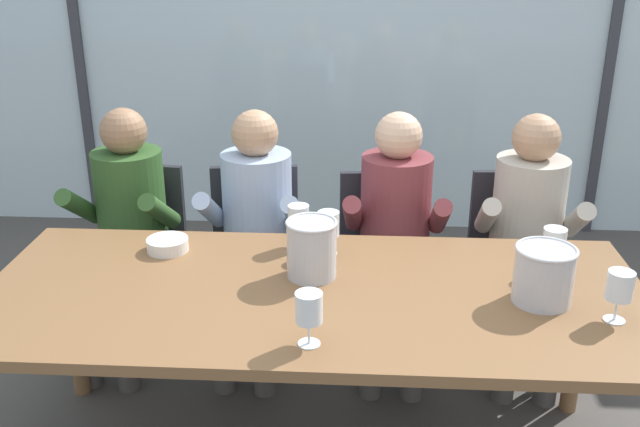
{
  "coord_description": "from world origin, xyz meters",
  "views": [
    {
      "loc": [
        0.15,
        -2.22,
        1.92
      ],
      "look_at": [
        0.0,
        0.35,
        0.9
      ],
      "focal_mm": 40.33,
      "sensor_mm": 36.0,
      "label": 1
    }
  ],
  "objects_px": {
    "wine_glass_spare_empty": "(554,243)",
    "ice_bucket_primary": "(544,274)",
    "wine_glass_near_bucket": "(309,310)",
    "wine_glass_by_right_taster": "(620,288)",
    "chair_left_of_center": "(256,245)",
    "ice_bucket_secondary": "(312,248)",
    "chair_near_curtain": "(138,242)",
    "chair_right_of_center": "(516,251)",
    "person_olive_shirt": "(126,221)",
    "person_maroon_top": "(395,227)",
    "dining_table": "(314,308)",
    "chair_center": "(385,251)",
    "tasting_bowl": "(168,245)",
    "person_pale_blue_shirt": "(255,224)",
    "wine_glass_by_left_taster": "(299,219)",
    "person_beige_jumper": "(529,231)",
    "wine_glass_center_pour": "(328,226)"
  },
  "relations": [
    {
      "from": "ice_bucket_secondary",
      "to": "wine_glass_spare_empty",
      "type": "bearing_deg",
      "value": 5.19
    },
    {
      "from": "dining_table",
      "to": "ice_bucket_primary",
      "type": "height_order",
      "value": "ice_bucket_primary"
    },
    {
      "from": "person_olive_shirt",
      "to": "wine_glass_center_pour",
      "type": "xyz_separation_m",
      "value": [
        0.95,
        -0.46,
        0.19
      ]
    },
    {
      "from": "chair_center",
      "to": "chair_right_of_center",
      "type": "xyz_separation_m",
      "value": [
        0.62,
        0.05,
        0.0
      ]
    },
    {
      "from": "wine_glass_spare_empty",
      "to": "ice_bucket_primary",
      "type": "bearing_deg",
      "value": -110.9
    },
    {
      "from": "chair_left_of_center",
      "to": "person_beige_jumper",
      "type": "distance_m",
      "value": 1.27
    },
    {
      "from": "chair_center",
      "to": "person_olive_shirt",
      "type": "xyz_separation_m",
      "value": [
        -1.2,
        -0.11,
        0.17
      ]
    },
    {
      "from": "wine_glass_near_bucket",
      "to": "wine_glass_by_right_taster",
      "type": "height_order",
      "value": "same"
    },
    {
      "from": "person_beige_jumper",
      "to": "wine_glass_center_pour",
      "type": "xyz_separation_m",
      "value": [
        -0.87,
        -0.46,
        0.19
      ]
    },
    {
      "from": "wine_glass_near_bucket",
      "to": "person_olive_shirt",
      "type": "bearing_deg",
      "value": 129.75
    },
    {
      "from": "chair_center",
      "to": "person_pale_blue_shirt",
      "type": "distance_m",
      "value": 0.64
    },
    {
      "from": "ice_bucket_primary",
      "to": "ice_bucket_secondary",
      "type": "xyz_separation_m",
      "value": [
        -0.79,
        0.14,
        0.01
      ]
    },
    {
      "from": "chair_right_of_center",
      "to": "person_maroon_top",
      "type": "distance_m",
      "value": 0.63
    },
    {
      "from": "tasting_bowl",
      "to": "wine_glass_by_right_taster",
      "type": "distance_m",
      "value": 1.64
    },
    {
      "from": "chair_right_of_center",
      "to": "person_olive_shirt",
      "type": "distance_m",
      "value": 1.83
    },
    {
      "from": "chair_right_of_center",
      "to": "wine_glass_near_bucket",
      "type": "height_order",
      "value": "wine_glass_near_bucket"
    },
    {
      "from": "chair_left_of_center",
      "to": "ice_bucket_secondary",
      "type": "distance_m",
      "value": 0.94
    },
    {
      "from": "wine_glass_by_right_taster",
      "to": "chair_near_curtain",
      "type": "bearing_deg",
      "value": 150.75
    },
    {
      "from": "chair_near_curtain",
      "to": "chair_right_of_center",
      "type": "height_order",
      "value": "same"
    },
    {
      "from": "person_maroon_top",
      "to": "ice_bucket_secondary",
      "type": "height_order",
      "value": "person_maroon_top"
    },
    {
      "from": "wine_glass_center_pour",
      "to": "chair_left_of_center",
      "type": "bearing_deg",
      "value": 121.7
    },
    {
      "from": "chair_near_curtain",
      "to": "person_maroon_top",
      "type": "relative_size",
      "value": 0.73
    },
    {
      "from": "chair_left_of_center",
      "to": "ice_bucket_secondary",
      "type": "height_order",
      "value": "ice_bucket_secondary"
    },
    {
      "from": "tasting_bowl",
      "to": "wine_glass_center_pour",
      "type": "bearing_deg",
      "value": 0.62
    },
    {
      "from": "chair_left_of_center",
      "to": "wine_glass_spare_empty",
      "type": "relative_size",
      "value": 4.94
    },
    {
      "from": "dining_table",
      "to": "ice_bucket_primary",
      "type": "distance_m",
      "value": 0.79
    },
    {
      "from": "chair_left_of_center",
      "to": "ice_bucket_secondary",
      "type": "xyz_separation_m",
      "value": [
        0.33,
        -0.81,
        0.36
      ]
    },
    {
      "from": "chair_center",
      "to": "tasting_bowl",
      "type": "xyz_separation_m",
      "value": [
        -0.87,
        -0.58,
        0.27
      ]
    },
    {
      "from": "wine_glass_spare_empty",
      "to": "ice_bucket_secondary",
      "type": "bearing_deg",
      "value": -174.81
    },
    {
      "from": "person_olive_shirt",
      "to": "dining_table",
      "type": "bearing_deg",
      "value": -34.19
    },
    {
      "from": "ice_bucket_secondary",
      "to": "wine_glass_center_pour",
      "type": "bearing_deg",
      "value": 75.29
    },
    {
      "from": "chair_center",
      "to": "chair_left_of_center",
      "type": "bearing_deg",
      "value": 169.78
    },
    {
      "from": "wine_glass_by_left_taster",
      "to": "wine_glass_spare_empty",
      "type": "distance_m",
      "value": 0.96
    },
    {
      "from": "chair_left_of_center",
      "to": "chair_near_curtain",
      "type": "bearing_deg",
      "value": 173.67
    },
    {
      "from": "chair_near_curtain",
      "to": "dining_table",
      "type": "bearing_deg",
      "value": -40.56
    },
    {
      "from": "wine_glass_spare_empty",
      "to": "chair_right_of_center",
      "type": "bearing_deg",
      "value": 86.7
    },
    {
      "from": "dining_table",
      "to": "wine_glass_near_bucket",
      "type": "relative_size",
      "value": 13.35
    },
    {
      "from": "dining_table",
      "to": "wine_glass_by_right_taster",
      "type": "height_order",
      "value": "wine_glass_by_right_taster"
    },
    {
      "from": "chair_near_curtain",
      "to": "wine_glass_by_right_taster",
      "type": "bearing_deg",
      "value": -24.98
    },
    {
      "from": "person_olive_shirt",
      "to": "wine_glass_by_left_taster",
      "type": "relative_size",
      "value": 6.78
    },
    {
      "from": "ice_bucket_primary",
      "to": "tasting_bowl",
      "type": "xyz_separation_m",
      "value": [
        -1.36,
        0.33,
        -0.08
      ]
    },
    {
      "from": "wine_glass_near_bucket",
      "to": "wine_glass_by_right_taster",
      "type": "relative_size",
      "value": 1.0
    },
    {
      "from": "tasting_bowl",
      "to": "person_maroon_top",
      "type": "bearing_deg",
      "value": 27.31
    },
    {
      "from": "person_olive_shirt",
      "to": "chair_left_of_center",
      "type": "bearing_deg",
      "value": 20.76
    },
    {
      "from": "chair_center",
      "to": "wine_glass_by_left_taster",
      "type": "xyz_separation_m",
      "value": [
        -0.36,
        -0.51,
        0.37
      ]
    },
    {
      "from": "dining_table",
      "to": "wine_glass_by_left_taster",
      "type": "height_order",
      "value": "wine_glass_by_left_taster"
    },
    {
      "from": "person_beige_jumper",
      "to": "wine_glass_by_left_taster",
      "type": "height_order",
      "value": "person_beige_jumper"
    },
    {
      "from": "wine_glass_by_right_taster",
      "to": "person_pale_blue_shirt",
      "type": "bearing_deg",
      "value": 144.84
    },
    {
      "from": "ice_bucket_primary",
      "to": "wine_glass_center_pour",
      "type": "distance_m",
      "value": 0.81
    },
    {
      "from": "person_pale_blue_shirt",
      "to": "wine_glass_by_right_taster",
      "type": "height_order",
      "value": "person_pale_blue_shirt"
    }
  ]
}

